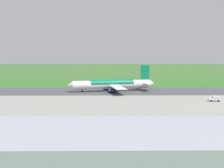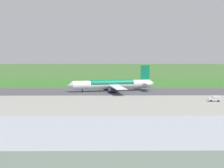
{
  "view_description": "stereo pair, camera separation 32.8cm",
  "coord_description": "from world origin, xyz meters",
  "px_view_note": "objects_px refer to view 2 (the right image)",
  "views": [
    {
      "loc": [
        9.04,
        179.69,
        24.32
      ],
      "look_at": [
        7.02,
        0.0,
        4.5
      ],
      "focal_mm": 47.43,
      "sensor_mm": 36.0,
      "label": 1
    },
    {
      "loc": [
        8.71,
        179.69,
        24.32
      ],
      "look_at": [
        7.02,
        0.0,
        4.5
      ],
      "focal_mm": 47.43,
      "sensor_mm": 36.0,
      "label": 2
    }
  ],
  "objects_px": {
    "service_truck_baggage": "(215,99)",
    "traffic_cone_orange": "(141,84)",
    "airliner_main": "(113,84)",
    "terminal_building": "(121,167)",
    "no_stopping_sign": "(148,81)"
  },
  "relations": [
    {
      "from": "airliner_main",
      "to": "terminal_building",
      "type": "relative_size",
      "value": 0.41
    },
    {
      "from": "airliner_main",
      "to": "service_truck_baggage",
      "type": "distance_m",
      "value": 62.38
    },
    {
      "from": "airliner_main",
      "to": "traffic_cone_orange",
      "type": "xyz_separation_m",
      "value": [
        -21.45,
        -40.1,
        -4.08
      ]
    },
    {
      "from": "terminal_building",
      "to": "traffic_cone_orange",
      "type": "xyz_separation_m",
      "value": [
        -21.67,
        -176.21,
        -6.32
      ]
    },
    {
      "from": "airliner_main",
      "to": "traffic_cone_orange",
      "type": "height_order",
      "value": "airliner_main"
    },
    {
      "from": "no_stopping_sign",
      "to": "traffic_cone_orange",
      "type": "distance_m",
      "value": 8.66
    },
    {
      "from": "airliner_main",
      "to": "traffic_cone_orange",
      "type": "bearing_deg",
      "value": -118.14
    },
    {
      "from": "terminal_building",
      "to": "no_stopping_sign",
      "type": "relative_size",
      "value": 49.7
    },
    {
      "from": "terminal_building",
      "to": "service_truck_baggage",
      "type": "relative_size",
      "value": 21.86
    },
    {
      "from": "airliner_main",
      "to": "service_truck_baggage",
      "type": "height_order",
      "value": "airliner_main"
    },
    {
      "from": "service_truck_baggage",
      "to": "traffic_cone_orange",
      "type": "height_order",
      "value": "service_truck_baggage"
    },
    {
      "from": "airliner_main",
      "to": "service_truck_baggage",
      "type": "relative_size",
      "value": 8.92
    },
    {
      "from": "service_truck_baggage",
      "to": "airliner_main",
      "type": "bearing_deg",
      "value": -37.07
    },
    {
      "from": "service_truck_baggage",
      "to": "traffic_cone_orange",
      "type": "relative_size",
      "value": 10.97
    },
    {
      "from": "terminal_building",
      "to": "traffic_cone_orange",
      "type": "height_order",
      "value": "terminal_building"
    }
  ]
}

